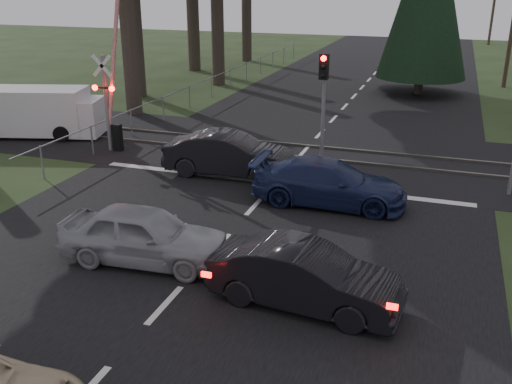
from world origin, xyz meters
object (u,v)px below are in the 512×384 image
at_px(crossing_signal, 111,100).
at_px(blue_sedan, 329,183).
at_px(traffic_signal_center, 323,90).
at_px(white_van, 42,112).
at_px(dark_car_far, 230,154).
at_px(dark_hatchback, 305,277).
at_px(silver_car, 144,235).

distance_m(crossing_signal, blue_sedan, 9.91).
bearing_deg(crossing_signal, blue_sedan, -17.07).
relative_size(traffic_signal_center, white_van, 0.72).
distance_m(crossing_signal, traffic_signal_center, 8.36).
xyz_separation_m(blue_sedan, dark_car_far, (-3.91, 1.59, 0.07)).
bearing_deg(dark_hatchback, silver_car, 85.87).
xyz_separation_m(dark_hatchback, silver_car, (-4.23, 0.68, 0.03)).
bearing_deg(blue_sedan, dark_car_far, 66.57).
relative_size(dark_hatchback, silver_car, 0.99).
bearing_deg(traffic_signal_center, dark_hatchback, -79.21).
relative_size(silver_car, white_van, 0.73).
bearing_deg(traffic_signal_center, dark_car_far, -142.08).
xyz_separation_m(crossing_signal, traffic_signal_center, (8.27, 0.89, 0.75)).
xyz_separation_m(traffic_signal_center, dark_car_far, (-2.80, -2.18, -2.05)).
bearing_deg(crossing_signal, traffic_signal_center, 6.15).
bearing_deg(dark_hatchback, dark_car_far, 36.84).
distance_m(silver_car, dark_car_far, 6.82).
distance_m(traffic_signal_center, blue_sedan, 4.47).
height_order(blue_sedan, dark_car_far, dark_car_far).
xyz_separation_m(crossing_signal, blue_sedan, (9.39, -2.88, -1.37)).
bearing_deg(blue_sedan, traffic_signal_center, 15.14).
height_order(dark_car_far, white_van, white_van).
height_order(dark_hatchback, blue_sedan, blue_sedan).
height_order(crossing_signal, white_van, crossing_signal).
relative_size(traffic_signal_center, blue_sedan, 0.87).
height_order(traffic_signal_center, blue_sedan, traffic_signal_center).
bearing_deg(dark_car_far, white_van, 72.79).
distance_m(crossing_signal, dark_hatchback, 13.47).
height_order(traffic_signal_center, silver_car, traffic_signal_center).
relative_size(traffic_signal_center, silver_car, 0.98).
xyz_separation_m(crossing_signal, dark_car_far, (5.47, -1.29, -1.30)).
height_order(crossing_signal, blue_sedan, crossing_signal).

